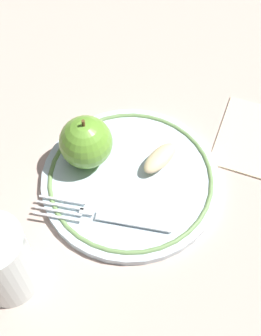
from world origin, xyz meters
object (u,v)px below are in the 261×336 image
(plate, at_px, (130,179))
(drinking_glass, at_px, (0,261))
(apple_red_whole, at_px, (86,142))
(apple_slice_front, at_px, (160,158))
(fork, at_px, (107,217))

(plate, bearing_deg, drinking_glass, 170.16)
(apple_red_whole, distance_m, apple_slice_front, 0.10)
(plate, relative_size, fork, 1.44)
(apple_slice_front, xyz_separation_m, drinking_glass, (-0.23, 0.05, 0.03))
(fork, xyz_separation_m, drinking_glass, (-0.12, 0.05, 0.04))
(apple_slice_front, bearing_deg, plate, -18.54)
(apple_slice_front, xyz_separation_m, fork, (-0.11, 0.01, -0.01))
(apple_slice_front, bearing_deg, apple_red_whole, -53.46)
(apple_slice_front, bearing_deg, drinking_glass, -7.90)
(plate, relative_size, drinking_glass, 2.17)
(plate, bearing_deg, apple_red_whole, 98.71)
(plate, height_order, apple_slice_front, apple_slice_front)
(plate, distance_m, apple_red_whole, 0.08)
(plate, relative_size, apple_slice_front, 3.99)
(plate, xyz_separation_m, apple_red_whole, (-0.01, 0.06, 0.04))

